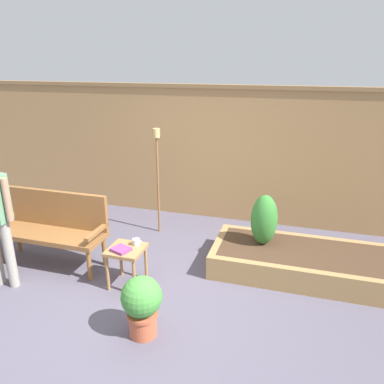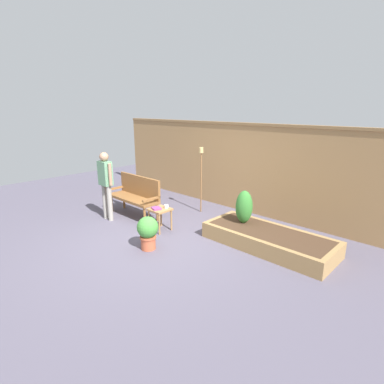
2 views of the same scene
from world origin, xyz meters
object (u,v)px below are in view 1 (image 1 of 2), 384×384
(side_table, at_px, (126,255))
(tiki_torch, at_px, (157,162))
(garden_bench, at_px, (53,223))
(shrub_near_bench, at_px, (264,220))
(potted_boxwood, at_px, (142,303))
(cup_on_table, at_px, (136,242))
(book_on_table, at_px, (121,249))

(side_table, bearing_deg, tiki_torch, 96.91)
(garden_bench, bearing_deg, shrub_near_bench, 14.77)
(garden_bench, distance_m, potted_boxwood, 1.92)
(side_table, relative_size, potted_boxwood, 0.78)
(cup_on_table, bearing_deg, potted_boxwood, -62.87)
(tiki_torch, bearing_deg, garden_bench, -127.95)
(side_table, distance_m, cup_on_table, 0.18)
(potted_boxwood, bearing_deg, tiki_torch, 107.43)
(book_on_table, bearing_deg, shrub_near_bench, 53.71)
(potted_boxwood, xyz_separation_m, shrub_near_bench, (0.94, 1.65, 0.27))
(side_table, xyz_separation_m, potted_boxwood, (0.51, -0.73, -0.04))
(book_on_table, height_order, shrub_near_bench, shrub_near_bench)
(garden_bench, xyz_separation_m, tiki_torch, (0.96, 1.23, 0.56))
(garden_bench, relative_size, book_on_table, 7.48)
(side_table, height_order, cup_on_table, cup_on_table)
(cup_on_table, distance_m, tiki_torch, 1.51)
(potted_boxwood, bearing_deg, shrub_near_bench, 60.38)
(side_table, height_order, shrub_near_bench, shrub_near_bench)
(side_table, bearing_deg, shrub_near_bench, 32.41)
(garden_bench, distance_m, book_on_table, 1.16)
(tiki_torch, bearing_deg, shrub_near_bench, -18.64)
(cup_on_table, distance_m, book_on_table, 0.21)
(side_table, xyz_separation_m, book_on_table, (-0.02, -0.07, 0.10))
(side_table, bearing_deg, potted_boxwood, -54.90)
(tiki_torch, bearing_deg, potted_boxwood, -72.57)
(potted_boxwood, height_order, tiki_torch, tiki_torch)
(book_on_table, bearing_deg, potted_boxwood, -30.95)
(cup_on_table, relative_size, book_on_table, 0.62)
(book_on_table, bearing_deg, garden_bench, -175.86)
(cup_on_table, height_order, tiki_torch, tiki_torch)
(cup_on_table, xyz_separation_m, tiki_torch, (-0.26, 1.36, 0.59))
(side_table, bearing_deg, cup_on_table, 52.65)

